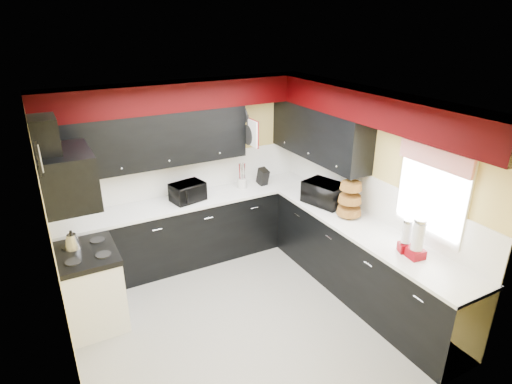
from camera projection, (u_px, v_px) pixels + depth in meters
ground at (243, 317)px, 5.00m from camera, size 3.60×3.60×0.00m
wall_back at (184, 171)px, 5.98m from camera, size 3.60×0.06×2.50m
wall_right at (371, 191)px, 5.31m from camera, size 0.06×3.60×2.50m
wall_left at (57, 266)px, 3.73m from camera, size 0.06×3.60×2.50m
ceiling at (239, 103)px, 4.04m from camera, size 3.60×3.60×0.06m
cab_back at (195, 230)px, 6.04m from camera, size 3.60×0.60×0.90m
cab_right at (362, 263)px, 5.24m from camera, size 0.60×3.00×0.90m
counter_back at (193, 200)px, 5.86m from camera, size 3.62×0.64×0.04m
counter_right at (366, 229)px, 5.06m from camera, size 0.64×3.02×0.04m
splash_back at (184, 175)px, 5.99m from camera, size 3.60×0.02×0.50m
splash_right at (370, 195)px, 5.33m from camera, size 0.02×3.60×0.50m
upper_back at (148, 140)px, 5.40m from camera, size 2.60×0.35×0.70m
upper_right at (319, 133)px, 5.75m from camera, size 0.35×1.80×0.70m
soffit_back at (183, 95)px, 5.42m from camera, size 3.60×0.36×0.35m
soffit_right at (380, 108)px, 4.67m from camera, size 0.36×3.24×0.35m
stove at (93, 289)px, 4.78m from camera, size 0.60×0.75×0.86m
cooktop at (86, 254)px, 4.61m from camera, size 0.62×0.77×0.06m
hood at (67, 177)px, 4.24m from camera, size 0.50×0.78×0.55m
hood_duct at (45, 138)px, 4.02m from camera, size 0.24×0.40×0.40m
window at (432, 193)px, 4.46m from camera, size 0.03×0.86×0.96m
valance at (435, 157)px, 4.28m from camera, size 0.04×0.88×0.20m
pan_top at (243, 115)px, 5.85m from camera, size 0.03×0.22×0.40m
pan_mid at (248, 135)px, 5.84m from camera, size 0.03×0.28×0.46m
pan_low at (239, 133)px, 6.06m from camera, size 0.03×0.24×0.42m
cut_board at (253, 133)px, 5.73m from camera, size 0.03×0.26×0.35m
baskets at (350, 199)px, 5.25m from camera, size 0.27×0.27×0.50m
clock at (39, 159)px, 3.60m from camera, size 0.03×0.30×0.30m
deco_plate at (400, 117)px, 4.63m from camera, size 0.03×0.24×0.24m
toaster_oven at (188, 192)px, 5.75m from camera, size 0.50×0.44×0.25m
microwave at (325, 193)px, 5.65m from camera, size 0.50×0.62×0.30m
utensil_crock at (242, 183)px, 6.20m from camera, size 0.15×0.15×0.14m
knife_block at (263, 177)px, 6.28m from camera, size 0.12×0.16×0.25m
kettle at (72, 241)px, 4.63m from camera, size 0.20×0.20×0.16m
dispenser_a at (418, 240)px, 4.35m from camera, size 0.18×0.18×0.43m
dispenser_b at (406, 238)px, 4.48m from camera, size 0.16×0.16×0.34m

